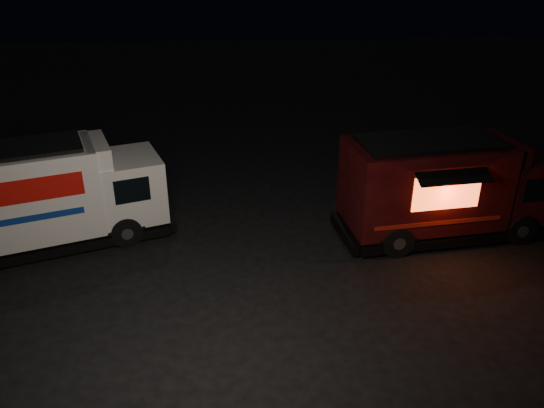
{
  "coord_description": "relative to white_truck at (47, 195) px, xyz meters",
  "views": [
    {
      "loc": [
        0.06,
        -11.39,
        7.53
      ],
      "look_at": [
        1.07,
        2.0,
        1.12
      ],
      "focal_mm": 35.0,
      "sensor_mm": 36.0,
      "label": 1
    }
  ],
  "objects": [
    {
      "name": "ground",
      "position": [
        5.12,
        -2.25,
        -1.48
      ],
      "size": [
        80.0,
        80.0,
        0.0
      ],
      "primitive_type": "plane",
      "color": "black",
      "rests_on": "ground"
    },
    {
      "name": "white_truck",
      "position": [
        0.0,
        0.0,
        0.0
      ],
      "size": [
        6.91,
        4.29,
        2.96
      ],
      "primitive_type": null,
      "rotation": [
        0.0,
        0.0,
        0.34
      ],
      "color": "silver",
      "rests_on": "ground"
    },
    {
      "name": "red_truck",
      "position": [
        11.26,
        -0.2,
        -0.02
      ],
      "size": [
        6.52,
        3.03,
        2.93
      ],
      "primitive_type": null,
      "rotation": [
        0.0,
        0.0,
        0.12
      ],
      "color": "#3D0D0B",
      "rests_on": "ground"
    }
  ]
}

